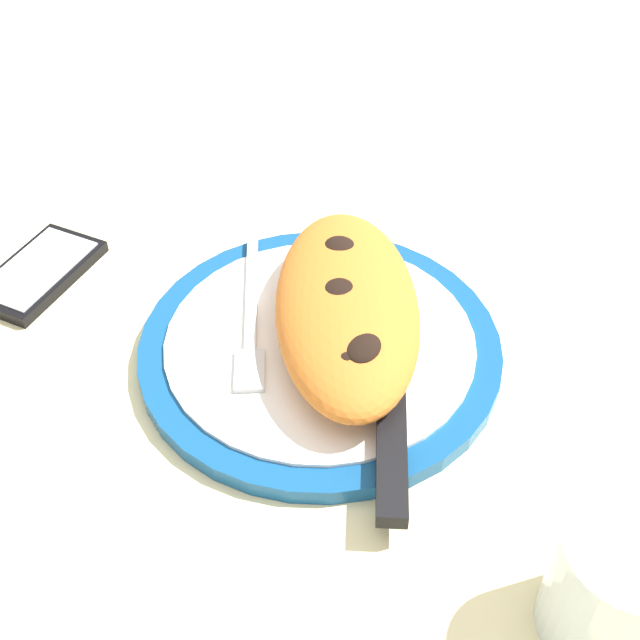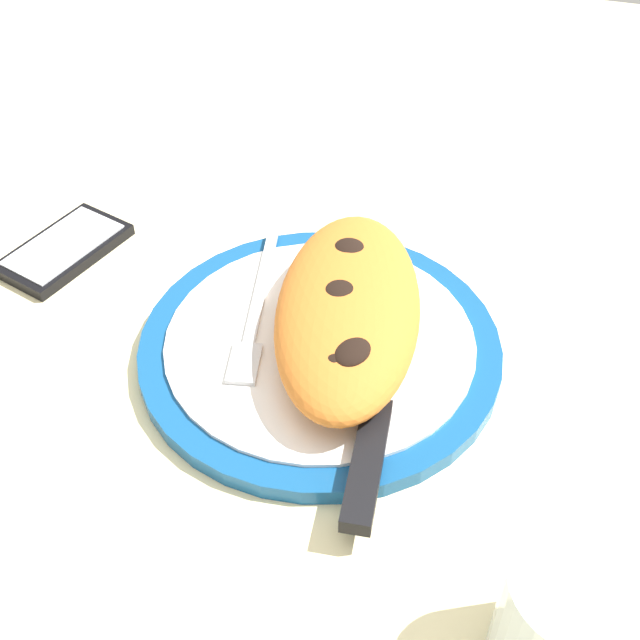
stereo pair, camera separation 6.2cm
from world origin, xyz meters
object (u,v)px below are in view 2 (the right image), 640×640
Objects in this scene: knife at (375,424)px; water_glass at (567,628)px; plate at (320,347)px; smartphone at (64,249)px; fork at (255,315)px; calzone at (348,310)px.

water_glass reaches higher than knife.
smartphone is (-5.58, -24.87, -0.22)cm from plate.
water_glass reaches higher than plate.
plate is 5.73cm from fork.
water_glass is at bearing 48.01° from knife.
fork is (0.08, -7.40, -2.38)cm from calzone.
smartphone is at bearing -119.39° from water_glass.
smartphone is (-4.50, -26.74, -3.65)cm from calzone.
calzone is at bearing -153.80° from knife.
calzone reaches higher than fork.
plate is 4.05cm from calzone.
knife reaches higher than smartphone.
fork is at bearing 76.65° from smartphone.
plate is 2.22× the size of smartphone.
fork is 2.18× the size of water_glass.
plate is 25.49cm from smartphone.
fork is at bearing -125.74° from knife.
knife is (8.30, 11.53, 0.29)cm from fork.
water_glass reaches higher than smartphone.
water_glass is (12.01, 13.34, 1.45)cm from knife.
smartphone is 1.52× the size of water_glass.
plate is 27.47cm from water_glass.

